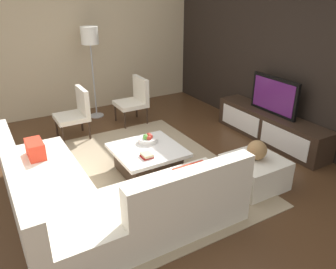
% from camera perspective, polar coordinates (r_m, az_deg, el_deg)
% --- Properties ---
extents(ground_plane, '(14.00, 14.00, 0.00)m').
position_cam_1_polar(ground_plane, '(4.79, -3.90, -7.16)').
color(ground_plane, '#4C301C').
extents(feature_wall_back, '(6.40, 0.12, 2.80)m').
position_cam_1_polar(feature_wall_back, '(5.90, 20.33, 12.14)').
color(feature_wall_back, black).
rests_on(feature_wall_back, ground).
extents(side_wall_left, '(0.12, 5.20, 2.80)m').
position_cam_1_polar(side_wall_left, '(7.24, -14.66, 14.85)').
color(side_wall_left, '#C6B28E').
rests_on(side_wall_left, ground).
extents(area_rug, '(3.30, 2.51, 0.01)m').
position_cam_1_polar(area_rug, '(4.86, -4.44, -6.58)').
color(area_rug, tan).
rests_on(area_rug, ground).
extents(media_console, '(2.19, 0.47, 0.50)m').
position_cam_1_polar(media_console, '(6.00, 16.88, 1.24)').
color(media_console, '#332319').
rests_on(media_console, ground).
extents(television, '(0.95, 0.06, 0.61)m').
position_cam_1_polar(television, '(5.82, 17.54, 6.29)').
color(television, black).
rests_on(television, media_console).
extents(sectional_couch, '(2.47, 2.33, 0.83)m').
position_cam_1_polar(sectional_couch, '(3.96, -12.33, -10.29)').
color(sectional_couch, silver).
rests_on(sectional_couch, ground).
extents(coffee_table, '(0.93, 0.92, 0.38)m').
position_cam_1_polar(coffee_table, '(4.81, -3.45, -4.27)').
color(coffee_table, '#332319').
rests_on(coffee_table, ground).
extents(accent_chair_near, '(0.53, 0.53, 0.87)m').
position_cam_1_polar(accent_chair_near, '(6.02, -15.27, 3.93)').
color(accent_chair_near, '#332319').
rests_on(accent_chair_near, ground).
extents(floor_lamp, '(0.33, 0.33, 1.77)m').
position_cam_1_polar(floor_lamp, '(6.69, -13.08, 15.15)').
color(floor_lamp, '#A5A5AA').
rests_on(floor_lamp, ground).
extents(ottoman, '(0.70, 0.70, 0.40)m').
position_cam_1_polar(ottoman, '(4.64, 14.41, -6.19)').
color(ottoman, silver).
rests_on(ottoman, ground).
extents(fruit_bowl, '(0.28, 0.28, 0.13)m').
position_cam_1_polar(fruit_bowl, '(4.88, -3.43, -0.77)').
color(fruit_bowl, silver).
rests_on(fruit_bowl, coffee_table).
extents(accent_chair_far, '(0.55, 0.54, 0.87)m').
position_cam_1_polar(accent_chair_far, '(6.51, -5.62, 6.21)').
color(accent_chair_far, '#332319').
rests_on(accent_chair_far, ground).
extents(decorative_ball, '(0.26, 0.26, 0.26)m').
position_cam_1_polar(decorative_ball, '(4.49, 14.84, -2.56)').
color(decorative_ball, '#997247').
rests_on(decorative_ball, ottoman).
extents(book_stack, '(0.17, 0.14, 0.05)m').
position_cam_1_polar(book_stack, '(4.48, -3.62, -3.55)').
color(book_stack, maroon).
rests_on(book_stack, coffee_table).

